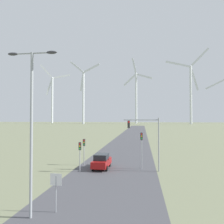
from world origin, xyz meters
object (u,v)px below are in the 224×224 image
stop_sign_near (56,185)px  wind_turbine_right (191,89)px  car_approaching (102,161)px  wind_turbine_left (83,93)px  streetlamp (32,114)px  traffic_light_mast_overhead (147,133)px  traffic_light_post_near_right (142,142)px  traffic_light_post_mid_left (84,146)px  wind_turbine_center (136,94)px  traffic_light_post_near_left (80,150)px  wind_turbine_far_left (52,96)px

stop_sign_near → wind_turbine_right: size_ratio=0.04×
car_approaching → wind_turbine_left: 198.35m
streetlamp → traffic_light_mast_overhead: bearing=60.4°
stop_sign_near → traffic_light_post_near_right: 14.47m
streetlamp → stop_sign_near: bearing=38.8°
traffic_light_post_mid_left → wind_turbine_left: wind_turbine_left is taller
traffic_light_post_mid_left → stop_sign_near: bearing=-82.2°
traffic_light_post_mid_left → wind_turbine_left: bearing=105.4°
car_approaching → wind_turbine_right: 197.24m
stop_sign_near → wind_turbine_center: 222.25m
car_approaching → traffic_light_post_near_left: bearing=-136.9°
stop_sign_near → traffic_light_post_mid_left: bearing=97.8°
wind_turbine_right → wind_turbine_far_left: bearing=170.4°
traffic_light_post_mid_left → wind_turbine_left: (-51.52, 186.71, 29.30)m
stop_sign_near → car_approaching: size_ratio=0.62×
streetlamp → traffic_light_post_mid_left: size_ratio=3.04×
traffic_light_post_near_right → traffic_light_mast_overhead: 1.64m
wind_turbine_right → wind_turbine_left: bearing=179.7°
traffic_light_post_near_left → stop_sign_near: bearing=-82.2°
traffic_light_mast_overhead → wind_turbine_left: size_ratio=0.10×
stop_sign_near → wind_turbine_right: bearing=75.6°
wind_turbine_left → stop_sign_near: bearing=-75.1°
stop_sign_near → streetlamp: bearing=-141.2°
traffic_light_post_near_left → wind_turbine_center: (0.95, 209.44, 29.37)m
traffic_light_mast_overhead → car_approaching: 6.64m
traffic_light_post_mid_left → wind_turbine_right: bearing=74.0°
stop_sign_near → traffic_light_post_near_right: bearing=66.7°
stop_sign_near → wind_turbine_far_left: 247.55m
traffic_light_post_mid_left → car_approaching: 3.52m
traffic_light_mast_overhead → wind_turbine_left: 199.93m
traffic_light_post_near_left → traffic_light_post_near_right: traffic_light_post_near_right is taller
traffic_light_mast_overhead → car_approaching: (-5.58, 0.54, -3.57)m
streetlamp → traffic_light_post_near_left: streetlamp is taller
traffic_light_mast_overhead → wind_turbine_right: bearing=76.5°
wind_turbine_left → wind_turbine_center: size_ratio=0.92×
wind_turbine_left → streetlamp: bearing=-75.5°
wind_turbine_far_left → wind_turbine_center: 96.90m
traffic_light_post_near_left → car_approaching: bearing=43.1°
traffic_light_post_mid_left → wind_turbine_center: size_ratio=0.05×
traffic_light_post_mid_left → traffic_light_mast_overhead: traffic_light_mast_overhead is taller
car_approaching → wind_turbine_left: size_ratio=0.06×
car_approaching → wind_turbine_right: bearing=74.8°
stop_sign_near → traffic_light_post_mid_left: traffic_light_post_mid_left is taller
wind_turbine_far_left → traffic_light_post_near_right: bearing=-64.1°
streetlamp → traffic_light_post_mid_left: bearing=92.6°
traffic_light_post_near_left → traffic_light_post_near_right: (7.16, 2.47, 0.74)m
streetlamp → wind_turbine_right: (52.85, 201.54, 27.21)m
streetlamp → wind_turbine_far_left: 247.45m
traffic_light_post_near_left → traffic_light_post_mid_left: size_ratio=0.99×
traffic_light_post_mid_left → traffic_light_mast_overhead: size_ratio=0.55×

